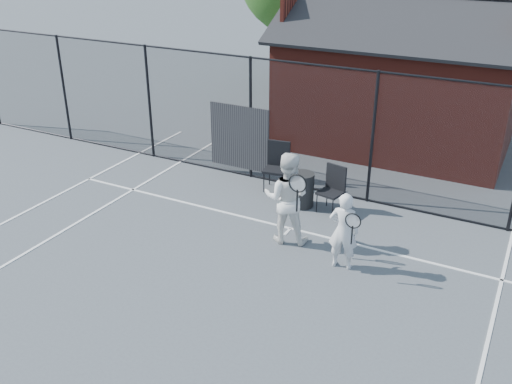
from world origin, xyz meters
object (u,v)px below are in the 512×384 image
at_px(player_back, 287,198).
at_px(chair_right, 330,191).
at_px(waste_bin, 302,190).
at_px(player_front, 344,231).
at_px(clubhouse, 398,89).
at_px(chair_left, 276,168).

xyz_separation_m(player_back, chair_right, (0.32, 1.56, -0.42)).
bearing_deg(player_back, waste_bin, 102.29).
height_order(player_front, player_back, player_back).
xyz_separation_m(clubhouse, player_front, (0.92, -6.88, -0.86)).
relative_size(clubhouse, waste_bin, 8.36).
bearing_deg(waste_bin, player_back, -77.71).
bearing_deg(chair_left, chair_right, -27.03).
distance_m(clubhouse, player_front, 6.99).
height_order(player_back, chair_left, player_back).
bearing_deg(chair_right, waste_bin, -168.09).
bearing_deg(player_front, clubhouse, 97.63).
bearing_deg(waste_bin, player_front, -50.09).
distance_m(player_back, chair_left, 2.43).
xyz_separation_m(player_back, chair_left, (-1.22, 2.06, -0.37)).
height_order(player_front, chair_left, player_front).
bearing_deg(clubhouse, waste_bin, -98.52).
relative_size(player_back, chair_right, 1.83).
bearing_deg(waste_bin, chair_left, 150.48).
height_order(clubhouse, waste_bin, clubhouse).
xyz_separation_m(clubhouse, waste_bin, (-0.73, -4.90, -1.22)).
xyz_separation_m(clubhouse, player_back, (-0.39, -6.46, -0.67)).
bearing_deg(player_front, chair_left, 135.68).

